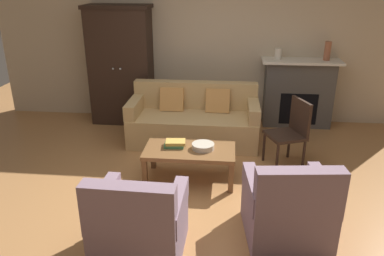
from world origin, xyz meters
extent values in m
plane|color=#B27A47|center=(0.00, 0.00, 0.00)|extent=(9.60, 9.60, 0.00)
cube|color=beige|center=(0.00, 2.55, 1.40)|extent=(7.20, 0.10, 2.80)
cube|color=#4C4947|center=(1.55, 2.30, 0.54)|extent=(1.10, 0.36, 1.08)
cube|color=black|center=(1.55, 2.12, 0.34)|extent=(0.60, 0.01, 0.52)
cube|color=white|center=(1.55, 2.28, 1.10)|extent=(1.26, 0.48, 0.04)
cube|color=black|center=(-1.40, 2.22, 0.94)|extent=(1.00, 0.52, 1.89)
cube|color=black|center=(-1.40, 2.22, 1.92)|extent=(1.06, 0.55, 0.06)
sphere|color=#ADAFB5|center=(-1.46, 1.95, 0.98)|extent=(0.04, 0.04, 0.04)
sphere|color=#ADAFB5|center=(-1.34, 1.95, 0.98)|extent=(0.04, 0.04, 0.04)
cube|color=tan|center=(-0.11, 1.40, 0.22)|extent=(1.90, 0.84, 0.44)
cube|color=tan|center=(-0.11, 1.74, 0.65)|extent=(1.90, 0.18, 0.42)
cube|color=tan|center=(-0.99, 1.40, 0.55)|extent=(0.16, 0.80, 0.22)
cube|color=tan|center=(0.77, 1.40, 0.55)|extent=(0.16, 0.80, 0.22)
cube|color=tan|center=(-0.46, 1.60, 0.61)|extent=(0.36, 0.19, 0.37)
cube|color=tan|center=(0.24, 1.60, 0.61)|extent=(0.36, 0.19, 0.37)
cube|color=brown|center=(-0.04, 0.26, 0.39)|extent=(1.10, 0.60, 0.05)
cube|color=brown|center=(-0.55, 0.00, 0.18)|extent=(0.06, 0.06, 0.37)
cube|color=brown|center=(0.47, 0.00, 0.18)|extent=(0.06, 0.06, 0.37)
cube|color=brown|center=(-0.55, 0.52, 0.18)|extent=(0.06, 0.06, 0.37)
cube|color=brown|center=(0.47, 0.52, 0.18)|extent=(0.06, 0.06, 0.37)
cylinder|color=beige|center=(0.12, 0.27, 0.45)|extent=(0.27, 0.27, 0.07)
cube|color=#427A4C|center=(-0.24, 0.30, 0.44)|extent=(0.25, 0.18, 0.03)
cube|color=gold|center=(-0.22, 0.31, 0.47)|extent=(0.26, 0.19, 0.04)
cylinder|color=beige|center=(1.17, 2.28, 1.21)|extent=(0.11, 0.11, 0.18)
cylinder|color=#A86042|center=(1.93, 2.28, 1.27)|extent=(0.10, 0.10, 0.30)
cube|color=gray|center=(-0.34, -1.13, 0.21)|extent=(0.78, 0.78, 0.42)
cube|color=gray|center=(-0.35, -1.44, 0.65)|extent=(0.76, 0.18, 0.46)
cube|color=gray|center=(-0.01, -1.13, 0.52)|extent=(0.14, 0.70, 0.20)
cube|color=gray|center=(-0.67, -1.12, 0.52)|extent=(0.14, 0.70, 0.20)
cube|color=gray|center=(1.00, -0.74, 0.21)|extent=(0.84, 0.84, 0.42)
cube|color=gray|center=(1.03, -1.05, 0.65)|extent=(0.77, 0.24, 0.46)
cube|color=gray|center=(1.33, -0.70, 0.52)|extent=(0.20, 0.71, 0.20)
cube|color=gray|center=(0.67, -0.77, 0.52)|extent=(0.20, 0.71, 0.20)
cube|color=black|center=(1.16, 0.76, 0.43)|extent=(0.57, 0.57, 0.04)
cylinder|color=black|center=(0.91, 0.87, 0.21)|extent=(0.04, 0.04, 0.41)
cylinder|color=black|center=(1.05, 0.52, 0.21)|extent=(0.04, 0.04, 0.41)
cylinder|color=black|center=(1.26, 1.01, 0.21)|extent=(0.04, 0.04, 0.41)
cylinder|color=black|center=(1.40, 0.66, 0.21)|extent=(0.04, 0.04, 0.41)
cube|color=black|center=(1.34, 0.84, 0.68)|extent=(0.20, 0.42, 0.45)
camera|label=1|loc=(0.41, -3.92, 2.38)|focal=35.64mm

